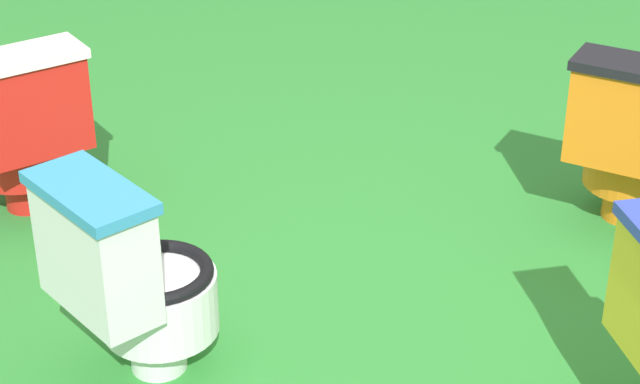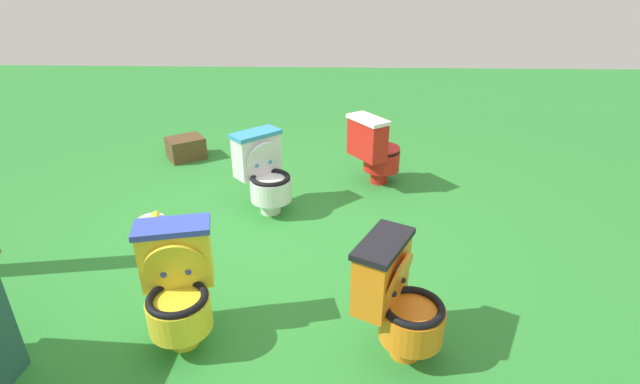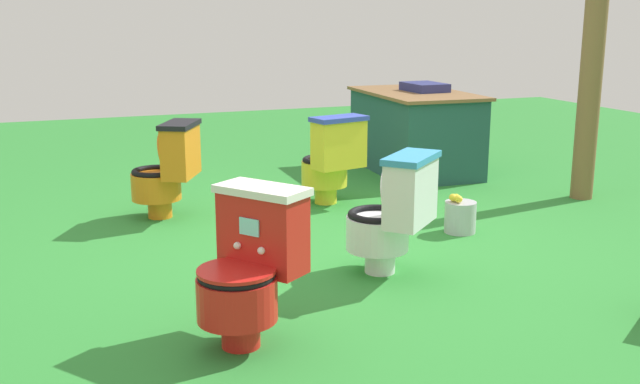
{
  "view_description": "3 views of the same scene",
  "coord_description": "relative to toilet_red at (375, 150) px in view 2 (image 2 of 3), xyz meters",
  "views": [
    {
      "loc": [
        -0.03,
        3.0,
        2.24
      ],
      "look_at": [
        0.04,
        -0.24,
        0.46
      ],
      "focal_mm": 62.8,
      "sensor_mm": 36.0,
      "label": 1
    },
    {
      "loc": [
        -3.29,
        -0.47,
        2.1
      ],
      "look_at": [
        0.1,
        -0.35,
        0.44
      ],
      "focal_mm": 26.82,
      "sensor_mm": 36.0,
      "label": 2
    },
    {
      "loc": [
        4.37,
        -1.75,
        1.5
      ],
      "look_at": [
        0.17,
        -0.12,
        0.43
      ],
      "focal_mm": 42.09,
      "sensor_mm": 36.0,
      "label": 3
    }
  ],
  "objects": [
    {
      "name": "small_crate",
      "position": [
        0.63,
        2.13,
        -0.25
      ],
      "size": [
        0.48,
        0.5,
        0.25
      ],
      "primitive_type": "cube",
      "rotation": [
        0.0,
        0.0,
        2.17
      ],
      "color": "brown",
      "rests_on": "ground"
    },
    {
      "name": "toilet_orange",
      "position": [
        -2.33,
        0.04,
        0.0
      ],
      "size": [
        0.58,
        0.62,
        0.73
      ],
      "rotation": [
        0.0,
        0.0,
        2.66
      ],
      "color": "orange",
      "rests_on": "ground"
    },
    {
      "name": "lemon_bucket",
      "position": [
        -1.2,
        1.87,
        -0.25
      ],
      "size": [
        0.22,
        0.22,
        0.28
      ],
      "color": "#B7B7BF",
      "rests_on": "ground"
    },
    {
      "name": "toilet_red",
      "position": [
        0.0,
        0.0,
        0.0
      ],
      "size": [
        0.61,
        0.63,
        0.73
      ],
      "rotation": [
        0.0,
        0.0,
        3.76
      ],
      "color": "red",
      "rests_on": "ground"
    },
    {
      "name": "toilet_white",
      "position": [
        -0.59,
        1.03,
        0.0
      ],
      "size": [
        0.63,
        0.63,
        0.73
      ],
      "rotation": [
        0.0,
        0.0,
        2.31
      ],
      "color": "white",
      "rests_on": "ground"
    },
    {
      "name": "toilet_yellow",
      "position": [
        -2.24,
        1.32,
        0.0
      ],
      "size": [
        0.57,
        0.5,
        0.73
      ],
      "rotation": [
        0.0,
        0.0,
        1.8
      ],
      "color": "yellow",
      "rests_on": "ground"
    },
    {
      "name": "ground",
      "position": [
        -1.2,
        0.87,
        -0.37
      ],
      "size": [
        14.0,
        14.0,
        0.0
      ],
      "primitive_type": "plane",
      "color": "#2D8433"
    }
  ]
}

